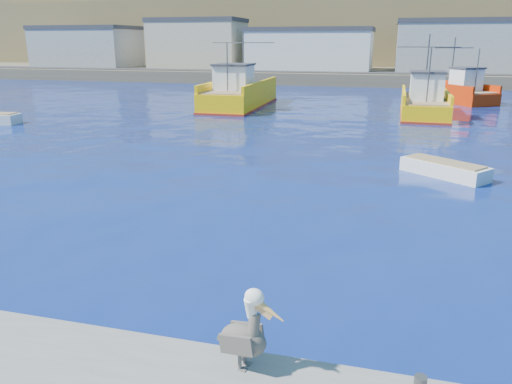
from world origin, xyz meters
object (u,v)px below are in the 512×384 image
at_px(trawler_yellow_a, 239,94).
at_px(boat_orange, 458,91).
at_px(trawler_yellow_b, 424,103).
at_px(skiff_mid, 444,170).
at_px(pelican, 246,334).

bearing_deg(trawler_yellow_a, boat_orange, 24.82).
xyz_separation_m(trawler_yellow_b, boat_orange, (3.66, 10.68, 0.06)).
xyz_separation_m(trawler_yellow_a, boat_orange, (19.60, 9.07, -0.07)).
bearing_deg(trawler_yellow_b, skiff_mid, -90.23).
bearing_deg(trawler_yellow_b, boat_orange, 71.09).
relative_size(skiff_mid, pelican, 2.55).
bearing_deg(skiff_mid, trawler_yellow_b, 89.77).
distance_m(trawler_yellow_b, skiff_mid, 19.42).
relative_size(trawler_yellow_b, boat_orange, 1.14).
distance_m(boat_orange, pelican, 46.80).
distance_m(trawler_yellow_a, skiff_mid, 26.34).
bearing_deg(skiff_mid, trawler_yellow_a, 127.05).
bearing_deg(skiff_mid, pelican, -105.86).
height_order(trawler_yellow_a, trawler_yellow_b, trawler_yellow_a).
relative_size(trawler_yellow_a, skiff_mid, 3.36).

